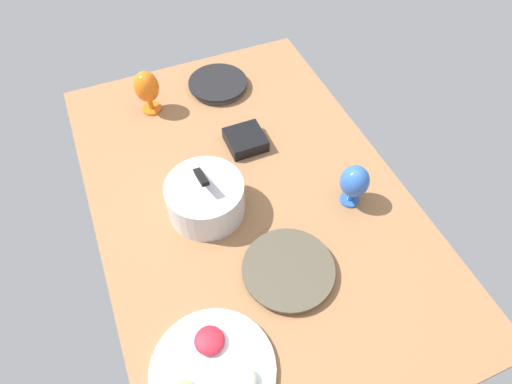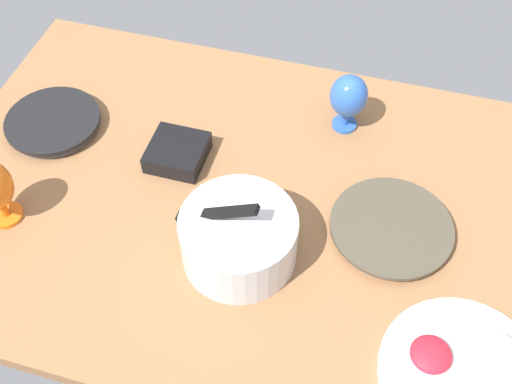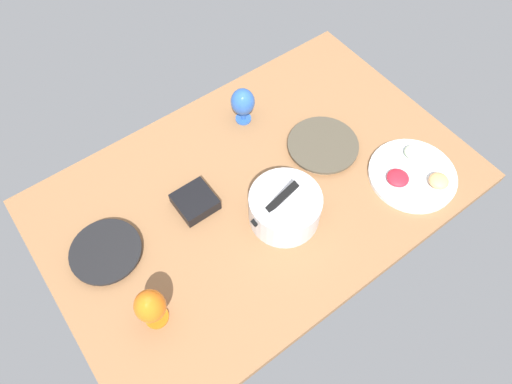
% 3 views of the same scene
% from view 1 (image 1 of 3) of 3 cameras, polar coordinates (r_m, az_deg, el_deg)
% --- Properties ---
extents(ground_plane, '(1.60, 1.04, 0.04)m').
position_cam_1_polar(ground_plane, '(1.55, -0.88, -0.93)').
color(ground_plane, '#8C603D').
extents(dinner_plate_left, '(0.28, 0.28, 0.03)m').
position_cam_1_polar(dinner_plate_left, '(1.36, 4.02, -10.06)').
color(dinner_plate_left, beige).
rests_on(dinner_plate_left, ground_plane).
extents(dinner_plate_right, '(0.25, 0.25, 0.03)m').
position_cam_1_polar(dinner_plate_right, '(1.93, -4.92, 13.66)').
color(dinner_plate_right, '#4C4C51').
rests_on(dinner_plate_right, ground_plane).
extents(mixing_bowl, '(0.27, 0.26, 0.19)m').
position_cam_1_polar(mixing_bowl, '(1.45, -6.57, -0.59)').
color(mixing_bowl, silver).
rests_on(mixing_bowl, ground_plane).
extents(fruit_platter, '(0.34, 0.34, 0.06)m').
position_cam_1_polar(fruit_platter, '(1.26, -5.66, -21.90)').
color(fruit_platter, silver).
rests_on(fruit_platter, ground_plane).
extents(hurricane_glass_orange, '(0.10, 0.10, 0.18)m').
position_cam_1_polar(hurricane_glass_orange, '(1.81, -13.90, 12.88)').
color(hurricane_glass_orange, orange).
rests_on(hurricane_glass_orange, ground_plane).
extents(hurricane_glass_blue, '(0.10, 0.10, 0.16)m').
position_cam_1_polar(hurricane_glass_blue, '(1.47, 12.56, 1.26)').
color(hurricane_glass_blue, '#2C5AB4').
rests_on(hurricane_glass_blue, ground_plane).
extents(square_bowl_black, '(0.14, 0.14, 0.05)m').
position_cam_1_polar(square_bowl_black, '(1.67, -1.37, 6.81)').
color(square_bowl_black, black).
rests_on(square_bowl_black, ground_plane).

